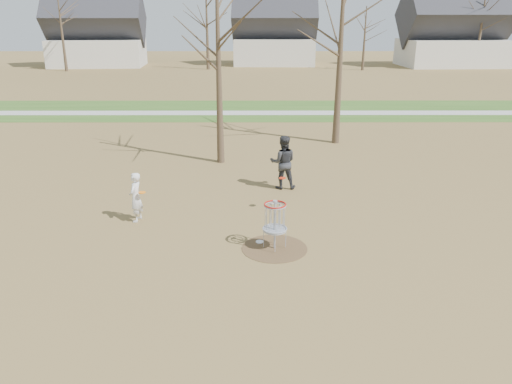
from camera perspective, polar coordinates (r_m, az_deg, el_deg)
ground at (r=13.68m, az=2.13°, el=-6.45°), size 160.00×160.00×0.00m
green_band at (r=33.83m, az=0.76°, el=9.33°), size 160.00×8.00×0.01m
footpath at (r=32.84m, az=0.79°, el=9.04°), size 160.00×1.50×0.01m
dirt_circle at (r=13.68m, az=2.13°, el=-6.43°), size 1.80×1.80×0.01m
player_standing at (r=15.60m, az=-13.59°, el=-0.59°), size 0.46×0.62×1.54m
player_throwing at (r=18.09m, az=3.11°, el=3.42°), size 0.96×0.75×1.96m
disc_grounded at (r=14.00m, az=0.43°, el=-5.71°), size 0.22×0.22×0.02m
discs_in_play at (r=15.43m, az=-4.44°, el=0.84°), size 4.48×1.12×0.19m
disc_golf_basket at (r=13.31m, az=2.17°, el=-2.91°), size 0.64×0.64×1.35m
bare_trees at (r=48.14m, az=2.74°, el=18.73°), size 52.62×44.98×9.00m
houses_row at (r=65.08m, az=4.31°, el=17.30°), size 56.51×10.01×7.26m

